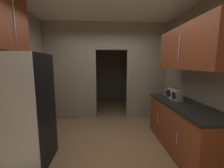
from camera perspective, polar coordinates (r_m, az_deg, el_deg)
ground at (r=2.95m, az=-1.47°, el=-25.53°), size 20.00×20.00×0.00m
kitchen_overhead_slab at (r=3.20m, az=-1.99°, el=30.22°), size 3.93×7.40×0.06m
kitchen_partition at (r=4.15m, az=-2.72°, el=6.17°), size 3.53×0.12×2.81m
adjoining_room_shell at (r=5.90m, az=-2.51°, el=5.89°), size 3.53×2.52×2.81m
refrigerator at (r=2.63m, az=-32.58°, el=-9.43°), size 0.75×0.76×1.80m
lower_cabinet_run at (r=3.09m, az=26.98°, el=-15.27°), size 0.69×1.85×0.90m
upper_cabinet_counterside at (r=2.87m, az=28.91°, el=12.81°), size 0.36×1.66×0.75m
upper_cabinet_fridgeside at (r=2.82m, az=-38.35°, el=20.22°), size 0.36×0.83×0.96m
boombox at (r=3.18m, az=24.20°, el=-3.85°), size 0.16×0.37×0.24m
book_stack at (r=3.51m, az=21.35°, el=-3.54°), size 0.13×0.16×0.10m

